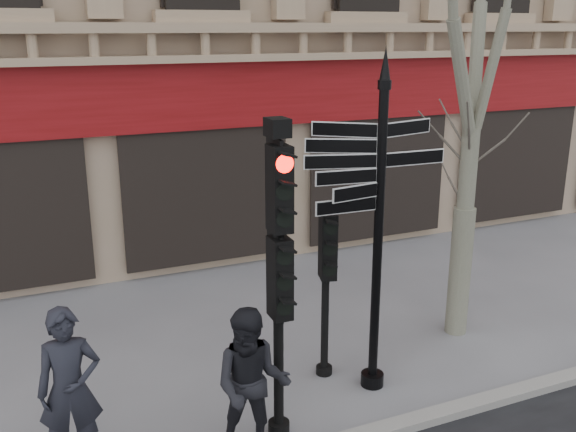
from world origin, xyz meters
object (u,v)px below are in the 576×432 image
pedestrian_a (70,389)px  pedestrian_b (252,385)px  traffic_signal_main (278,245)px  fingerpost (381,169)px  traffic_signal_secondary (326,264)px

pedestrian_a → pedestrian_b: bearing=-14.7°
pedestrian_b → traffic_signal_main: bearing=57.6°
fingerpost → pedestrian_a: fingerpost is taller
pedestrian_a → pedestrian_b: 2.04m
fingerpost → traffic_signal_secondary: size_ratio=1.89×
traffic_signal_main → pedestrian_a: bearing=172.0°
traffic_signal_secondary → pedestrian_a: traffic_signal_secondary is taller
traffic_signal_secondary → pedestrian_b: bearing=-125.1°
fingerpost → traffic_signal_secondary: bearing=143.6°
traffic_signal_secondary → pedestrian_a: 3.66m
pedestrian_a → pedestrian_b: (1.92, -0.69, -0.04)m
traffic_signal_secondary → pedestrian_a: size_ratio=1.26×
fingerpost → pedestrian_a: bearing=-166.6°
traffic_signal_main → fingerpost: bearing=17.8°
traffic_signal_main → pedestrian_b: traffic_signal_main is taller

